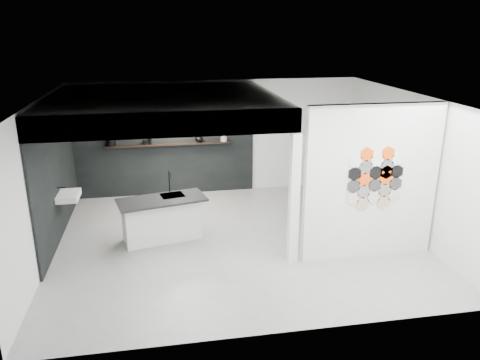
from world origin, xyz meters
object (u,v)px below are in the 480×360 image
object	(u,v)px
bottle_dark	(150,141)
utensil_cup	(144,142)
wall_basin	(69,196)
kettle	(199,139)
glass_vase	(224,139)
stockpot	(111,142)
kitchen_island	(162,218)
glass_bowl	(224,139)
partition_panel	(371,183)

from	to	relation	value
bottle_dark	utensil_cup	world-z (taller)	bottle_dark
wall_basin	bottle_dark	distance (m)	2.67
kettle	glass_vase	xyz separation A→B (m)	(0.61, 0.00, -0.02)
stockpot	wall_basin	bearing A→B (deg)	-108.48
wall_basin	utensil_cup	bearing A→B (deg)	54.66
kitchen_island	utensil_cup	size ratio (longest dim) A/B	16.95
glass_bowl	bottle_dark	xyz separation A→B (m)	(-1.79, 0.00, 0.04)
glass_vase	wall_basin	bearing A→B (deg)	-148.65
wall_basin	bottle_dark	world-z (taller)	bottle_dark
wall_basin	glass_vase	xyz separation A→B (m)	(3.39, 2.07, 0.53)
kitchen_island	utensil_cup	xyz separation A→B (m)	(-0.32, 2.57, 0.92)
kitchen_island	glass_bowl	xyz separation A→B (m)	(1.60, 2.57, 0.92)
glass_vase	kettle	bearing A→B (deg)	180.00
stockpot	glass_bowl	size ratio (longest dim) A/B	1.41
partition_panel	bottle_dark	distance (m)	5.47
utensil_cup	glass_bowl	bearing A→B (deg)	0.00
partition_panel	bottle_dark	size ratio (longest dim) A/B	15.23
bottle_dark	utensil_cup	bearing A→B (deg)	180.00
glass_vase	utensil_cup	xyz separation A→B (m)	(-1.93, 0.00, -0.01)
partition_panel	kettle	distance (m)	4.71
partition_panel	kitchen_island	size ratio (longest dim) A/B	1.57
utensil_cup	partition_panel	bearing A→B (deg)	-44.01
kettle	glass_bowl	size ratio (longest dim) A/B	1.18
stockpot	kettle	size ratio (longest dim) A/B	1.19
wall_basin	glass_vase	size ratio (longest dim) A/B	4.76
kitchen_island	bottle_dark	size ratio (longest dim) A/B	9.72
partition_panel	glass_vase	distance (m)	4.39
wall_basin	utensil_cup	world-z (taller)	utensil_cup
kitchen_island	glass_vase	distance (m)	3.17
glass_bowl	utensil_cup	distance (m)	1.93
utensil_cup	wall_basin	bearing A→B (deg)	-125.34
glass_bowl	utensil_cup	world-z (taller)	glass_bowl
stockpot	utensil_cup	distance (m)	0.77
kettle	glass_bowl	bearing A→B (deg)	23.63
kettle	bottle_dark	bearing A→B (deg)	-156.37
glass_vase	glass_bowl	bearing A→B (deg)	180.00
wall_basin	kettle	world-z (taller)	kettle
stockpot	glass_bowl	world-z (taller)	stockpot
utensil_cup	kettle	bearing A→B (deg)	0.00
glass_bowl	stockpot	bearing A→B (deg)	180.00
partition_panel	glass_bowl	bearing A→B (deg)	118.23
wall_basin	partition_panel	bearing A→B (deg)	-18.23
kitchen_island	kettle	world-z (taller)	kettle
utensil_cup	stockpot	bearing A→B (deg)	180.00
stockpot	kettle	bearing A→B (deg)	0.00
kitchen_island	stockpot	world-z (taller)	stockpot
kettle	utensil_cup	world-z (taller)	kettle
wall_basin	glass_bowl	xyz separation A→B (m)	(3.39, 2.07, 0.53)
kettle	stockpot	bearing A→B (deg)	-156.37
stockpot	utensil_cup	world-z (taller)	stockpot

